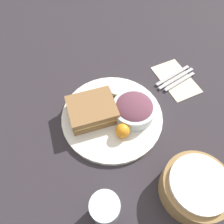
{
  "coord_description": "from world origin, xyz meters",
  "views": [
    {
      "loc": [
        0.16,
        0.34,
        0.62
      ],
      "look_at": [
        0.0,
        0.0,
        0.03
      ],
      "focal_mm": 35.0,
      "sensor_mm": 36.0,
      "label": 1
    }
  ],
  "objects_px": {
    "drink_glass": "(105,209)",
    "spoon": "(180,81)",
    "fork": "(173,75)",
    "salad_bowl": "(134,109)",
    "bread_basket": "(195,187)",
    "plate": "(112,116)",
    "knife": "(176,78)",
    "sandwich": "(92,110)",
    "dressing_cup": "(116,92)"
  },
  "relations": [
    {
      "from": "drink_glass",
      "to": "spoon",
      "type": "relative_size",
      "value": 0.76
    },
    {
      "from": "drink_glass",
      "to": "fork",
      "type": "bearing_deg",
      "value": -142.47
    },
    {
      "from": "salad_bowl",
      "to": "bread_basket",
      "type": "bearing_deg",
      "value": 95.71
    },
    {
      "from": "plate",
      "to": "drink_glass",
      "type": "xyz_separation_m",
      "value": [
        0.14,
        0.26,
        0.05
      ]
    },
    {
      "from": "bread_basket",
      "to": "knife",
      "type": "bearing_deg",
      "value": -118.41
    },
    {
      "from": "sandwich",
      "to": "drink_glass",
      "type": "height_order",
      "value": "drink_glass"
    },
    {
      "from": "salad_bowl",
      "to": "knife",
      "type": "height_order",
      "value": "salad_bowl"
    },
    {
      "from": "dressing_cup",
      "to": "drink_glass",
      "type": "height_order",
      "value": "drink_glass"
    },
    {
      "from": "salad_bowl",
      "to": "knife",
      "type": "xyz_separation_m",
      "value": [
        -0.22,
        -0.07,
        -0.03
      ]
    },
    {
      "from": "plate",
      "to": "salad_bowl",
      "type": "distance_m",
      "value": 0.08
    },
    {
      "from": "dressing_cup",
      "to": "fork",
      "type": "relative_size",
      "value": 0.28
    },
    {
      "from": "dressing_cup",
      "to": "spoon",
      "type": "bearing_deg",
      "value": 171.08
    },
    {
      "from": "sandwich",
      "to": "bread_basket",
      "type": "height_order",
      "value": "bread_basket"
    },
    {
      "from": "fork",
      "to": "knife",
      "type": "height_order",
      "value": "same"
    },
    {
      "from": "plate",
      "to": "drink_glass",
      "type": "bearing_deg",
      "value": 61.73
    },
    {
      "from": "fork",
      "to": "spoon",
      "type": "relative_size",
      "value": 1.11
    },
    {
      "from": "plate",
      "to": "fork",
      "type": "height_order",
      "value": "plate"
    },
    {
      "from": "drink_glass",
      "to": "knife",
      "type": "xyz_separation_m",
      "value": [
        -0.42,
        -0.31,
        -0.05
      ]
    },
    {
      "from": "dressing_cup",
      "to": "spoon",
      "type": "distance_m",
      "value": 0.24
    },
    {
      "from": "knife",
      "to": "plate",
      "type": "bearing_deg",
      "value": 180.0
    },
    {
      "from": "sandwich",
      "to": "spoon",
      "type": "bearing_deg",
      "value": -179.68
    },
    {
      "from": "sandwich",
      "to": "dressing_cup",
      "type": "height_order",
      "value": "sandwich"
    },
    {
      "from": "drink_glass",
      "to": "fork",
      "type": "distance_m",
      "value": 0.53
    },
    {
      "from": "fork",
      "to": "spoon",
      "type": "distance_m",
      "value": 0.04
    },
    {
      "from": "plate",
      "to": "dressing_cup",
      "type": "xyz_separation_m",
      "value": [
        -0.05,
        -0.07,
        0.02
      ]
    },
    {
      "from": "spoon",
      "to": "sandwich",
      "type": "bearing_deg",
      "value": 170.53
    },
    {
      "from": "plate",
      "to": "bread_basket",
      "type": "height_order",
      "value": "bread_basket"
    },
    {
      "from": "knife",
      "to": "fork",
      "type": "bearing_deg",
      "value": 90.0
    },
    {
      "from": "sandwich",
      "to": "knife",
      "type": "height_order",
      "value": "sandwich"
    },
    {
      "from": "dressing_cup",
      "to": "spoon",
      "type": "xyz_separation_m",
      "value": [
        -0.24,
        0.04,
        -0.02
      ]
    },
    {
      "from": "sandwich",
      "to": "bread_basket",
      "type": "bearing_deg",
      "value": 114.4
    },
    {
      "from": "drink_glass",
      "to": "spoon",
      "type": "bearing_deg",
      "value": -146.02
    },
    {
      "from": "dressing_cup",
      "to": "fork",
      "type": "xyz_separation_m",
      "value": [
        -0.23,
        0.0,
        -0.02
      ]
    },
    {
      "from": "bread_basket",
      "to": "spoon",
      "type": "relative_size",
      "value": 1.22
    },
    {
      "from": "sandwich",
      "to": "fork",
      "type": "distance_m",
      "value": 0.34
    },
    {
      "from": "drink_glass",
      "to": "bread_basket",
      "type": "bearing_deg",
      "value": 168.45
    },
    {
      "from": "salad_bowl",
      "to": "dressing_cup",
      "type": "bearing_deg",
      "value": -78.61
    },
    {
      "from": "dressing_cup",
      "to": "drink_glass",
      "type": "bearing_deg",
      "value": 60.21
    },
    {
      "from": "dressing_cup",
      "to": "knife",
      "type": "distance_m",
      "value": 0.24
    },
    {
      "from": "sandwich",
      "to": "bread_basket",
      "type": "distance_m",
      "value": 0.37
    },
    {
      "from": "salad_bowl",
      "to": "dressing_cup",
      "type": "height_order",
      "value": "salad_bowl"
    },
    {
      "from": "drink_glass",
      "to": "bread_basket",
      "type": "distance_m",
      "value": 0.24
    },
    {
      "from": "sandwich",
      "to": "spoon",
      "type": "height_order",
      "value": "sandwich"
    },
    {
      "from": "sandwich",
      "to": "fork",
      "type": "bearing_deg",
      "value": -173.7
    },
    {
      "from": "dressing_cup",
      "to": "sandwich",
      "type": "bearing_deg",
      "value": 20.78
    },
    {
      "from": "sandwich",
      "to": "fork",
      "type": "xyz_separation_m",
      "value": [
        -0.34,
        -0.04,
        -0.03
      ]
    },
    {
      "from": "salad_bowl",
      "to": "dressing_cup",
      "type": "relative_size",
      "value": 3.11
    },
    {
      "from": "plate",
      "to": "dressing_cup",
      "type": "distance_m",
      "value": 0.09
    },
    {
      "from": "plate",
      "to": "sandwich",
      "type": "distance_m",
      "value": 0.07
    },
    {
      "from": "sandwich",
      "to": "knife",
      "type": "xyz_separation_m",
      "value": [
        -0.34,
        -0.02,
        -0.03
      ]
    }
  ]
}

